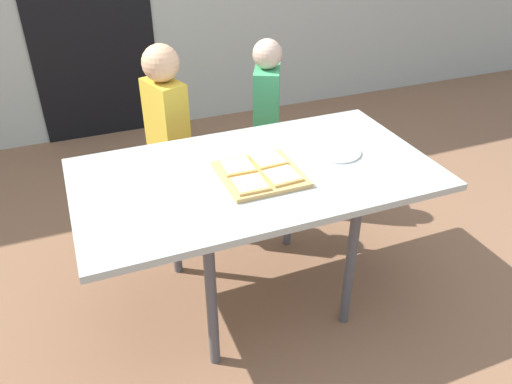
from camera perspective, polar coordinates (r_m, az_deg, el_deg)
name	(u,v)px	position (r m, az deg, el deg)	size (l,w,h in m)	color
ground_plane	(256,293)	(2.55, 0.01, -11.44)	(16.00, 16.00, 0.00)	brown
house_door	(87,5)	(3.97, -18.71, 19.53)	(0.90, 0.02, 2.00)	black
dining_table	(256,183)	(2.16, 0.01, 1.07)	(1.52, 0.84, 0.70)	#ADB3AA
cutting_board	(260,174)	(2.09, 0.47, 2.04)	(0.33, 0.33, 0.02)	tan
pizza_slice_near_right	(282,176)	(2.05, 2.96, 1.87)	(0.14, 0.14, 0.01)	tan
pizza_slice_far_left	(237,166)	(2.11, -2.13, 2.95)	(0.14, 0.14, 0.01)	tan
pizza_slice_near_left	(250,184)	(1.99, -0.71, 0.94)	(0.13, 0.14, 0.01)	tan
pizza_slice_far_right	(268,159)	(2.17, 1.35, 3.74)	(0.14, 0.14, 0.01)	tan
plate_white_right	(337,152)	(2.30, 9.15, 4.53)	(0.22, 0.22, 0.01)	white
child_left	(167,129)	(2.70, -10.06, 7.11)	(0.21, 0.27, 1.08)	#30433C
child_right	(267,116)	(2.93, 1.21, 8.64)	(0.23, 0.28, 1.03)	#312E39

